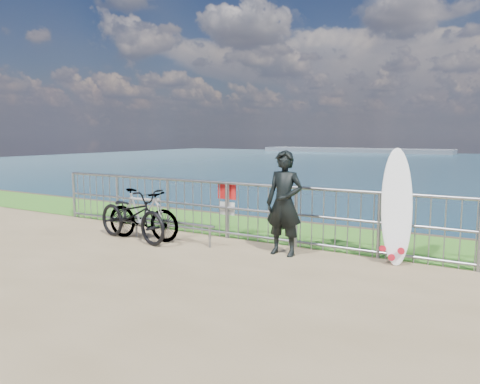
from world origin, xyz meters
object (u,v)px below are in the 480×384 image
Objects in this scene: surfer at (284,203)px; bicycle_far at (143,215)px; surfboard at (396,211)px; bicycle_near at (132,215)px.

surfer is 1.08× the size of bicycle_far.
bicycle_far is at bearing -171.88° from surfer.
surfer is 0.96× the size of surfboard.
surfboard is 1.12× the size of bicycle_far.
bicycle_near is at bearing 138.86° from bicycle_far.
surfboard reaches higher than bicycle_near.
bicycle_far is (-4.61, -0.83, -0.36)m from surfboard.
surfer reaches higher than bicycle_far.
bicycle_near is (-4.74, -1.00, -0.34)m from surfboard.
surfer is 2.91m from bicycle_far.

